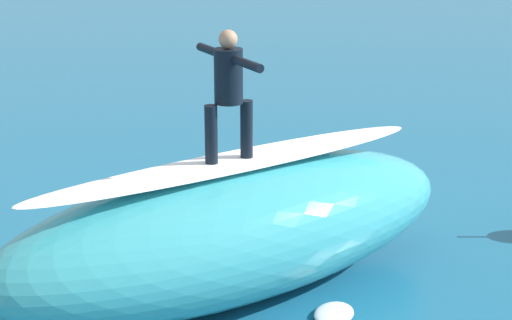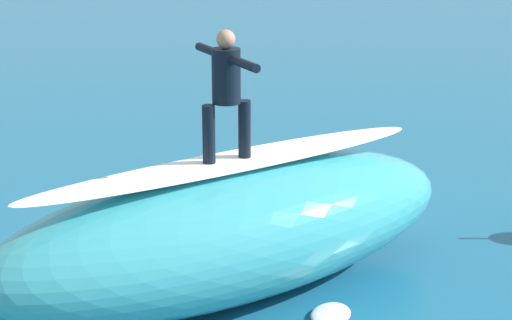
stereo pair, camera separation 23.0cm
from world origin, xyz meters
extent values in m
plane|color=#196084|center=(0.00, 0.00, 0.00)|extent=(120.00, 120.00, 0.00)
ellipsoid|color=teal|center=(0.67, 2.11, 0.91)|extent=(7.32, 4.25, 1.83)
ellipsoid|color=white|center=(0.67, 2.11, 1.87)|extent=(5.88, 2.48, 0.08)
ellipsoid|color=#E0563D|center=(0.73, 2.12, 1.86)|extent=(2.26, 0.92, 0.07)
cylinder|color=black|center=(0.98, 2.18, 2.28)|extent=(0.16, 0.16, 0.77)
cylinder|color=black|center=(0.48, 2.07, 2.28)|extent=(0.16, 0.16, 0.77)
cylinder|color=black|center=(0.73, 2.12, 3.01)|extent=(0.43, 0.43, 0.69)
sphere|color=tan|center=(0.73, 2.12, 3.48)|extent=(0.24, 0.24, 0.24)
cylinder|color=black|center=(0.63, 2.61, 3.26)|extent=(0.23, 0.63, 0.11)
cylinder|color=black|center=(0.83, 1.64, 3.26)|extent=(0.23, 0.63, 0.11)
ellipsoid|color=#33B2D1|center=(-0.85, -0.53, 0.05)|extent=(1.64, 2.31, 0.09)
cylinder|color=black|center=(-0.85, -0.53, 0.24)|extent=(0.65, 0.85, 0.29)
sphere|color=#936B4C|center=(-1.09, -0.96, 0.29)|extent=(0.20, 0.20, 0.20)
cylinder|color=black|center=(-0.55, 0.17, 0.16)|extent=(0.45, 0.66, 0.13)
cylinder|color=black|center=(-0.40, 0.08, 0.16)|extent=(0.45, 0.66, 0.13)
ellipsoid|color=white|center=(0.04, -0.56, 0.08)|extent=(0.70, 0.72, 0.17)
ellipsoid|color=white|center=(-0.35, 3.18, 0.05)|extent=(0.81, 0.82, 0.11)
camera|label=1|loc=(3.62, 12.33, 5.37)|focal=60.62mm
camera|label=2|loc=(3.40, 12.39, 5.37)|focal=60.62mm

